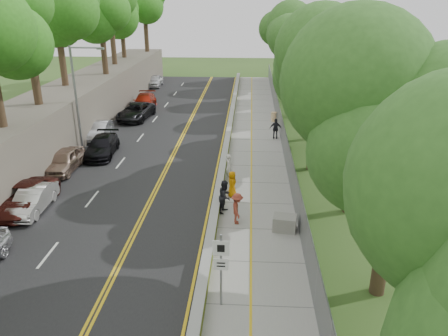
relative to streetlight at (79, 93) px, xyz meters
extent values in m
plane|color=#33511E|center=(10.46, -14.00, -4.64)|extent=(140.00, 140.00, 0.00)
cube|color=black|center=(5.06, 1.00, -4.62)|extent=(11.20, 66.00, 0.04)
cube|color=gray|center=(13.01, 1.00, -4.61)|extent=(4.20, 66.00, 0.05)
cube|color=#C9F218|center=(10.71, 1.00, -4.34)|extent=(0.42, 66.00, 0.60)
cube|color=#595147|center=(-3.04, 1.00, -2.64)|extent=(5.00, 66.00, 4.00)
cube|color=slate|center=(15.11, 1.00, -3.64)|extent=(0.04, 66.00, 2.00)
cylinder|color=gray|center=(-0.24, 0.00, -0.64)|extent=(0.18, 0.18, 8.00)
cylinder|color=gray|center=(0.87, 0.00, 3.21)|extent=(2.30, 0.13, 0.13)
cube|color=gray|center=(1.95, 0.00, 3.16)|extent=(0.50, 0.22, 0.14)
cylinder|color=gray|center=(11.51, -17.00, -3.04)|extent=(0.09, 0.09, 3.10)
cube|color=white|center=(11.51, -17.03, -2.04)|extent=(0.62, 0.04, 0.62)
cube|color=white|center=(11.51, -17.03, -2.74)|extent=(0.56, 0.04, 0.50)
cylinder|color=orange|center=(14.76, 9.90, -4.15)|extent=(0.53, 0.53, 0.87)
cube|color=gray|center=(14.36, -11.00, -4.21)|extent=(1.28, 1.04, 0.77)
imported|color=silver|center=(0.56, -9.66, -3.93)|extent=(1.55, 4.12, 1.34)
imported|color=#4F1D18|center=(-0.01, -9.43, -3.90)|extent=(2.35, 5.04, 1.39)
imported|color=black|center=(1.46, -0.45, -3.90)|extent=(2.37, 5.00, 1.41)
imported|color=#A18370|center=(-0.09, -3.71, -3.86)|extent=(1.79, 4.37, 1.48)
imported|color=#ABAFB3|center=(-0.14, 3.84, -3.93)|extent=(1.68, 4.16, 1.34)
imported|color=black|center=(1.46, 9.89, -3.84)|extent=(3.07, 5.69, 1.52)
imported|color=#9C1F0E|center=(1.28, 14.17, -3.85)|extent=(2.50, 5.33, 1.50)
imported|color=silver|center=(-0.14, 26.33, -3.86)|extent=(1.81, 4.35, 1.47)
imported|color=#BF7105|center=(11.52, -7.16, -3.79)|extent=(0.60, 0.83, 1.59)
imported|color=beige|center=(11.21, -4.62, -3.71)|extent=(0.45, 0.66, 1.75)
imported|color=black|center=(11.21, -9.16, -3.66)|extent=(0.99, 1.10, 1.86)
imported|color=maroon|center=(11.91, -10.44, -3.74)|extent=(0.76, 1.17, 1.70)
imported|color=black|center=(14.66, 4.42, -3.73)|extent=(1.04, 0.52, 1.71)
camera|label=1|loc=(12.45, -30.79, 6.57)|focal=35.00mm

